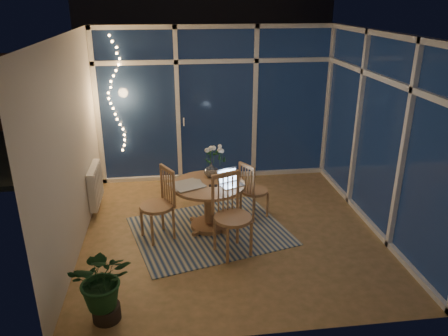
{
  "coord_description": "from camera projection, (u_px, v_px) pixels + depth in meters",
  "views": [
    {
      "loc": [
        -0.8,
        -5.22,
        3.01
      ],
      "look_at": [
        -0.09,
        0.25,
        0.83
      ],
      "focal_mm": 35.0,
      "sensor_mm": 36.0,
      "label": 1
    }
  ],
  "objects": [
    {
      "name": "rug",
      "position": [
        210.0,
        231.0,
        5.99
      ],
      "size": [
        2.33,
        2.05,
        0.01
      ],
      "primitive_type": "cube",
      "rotation": [
        0.0,
        0.0,
        0.26
      ],
      "color": "beige",
      "rests_on": "floor"
    },
    {
      "name": "chair_left",
      "position": [
        156.0,
        205.0,
        5.65
      ],
      "size": [
        0.62,
        0.62,
        0.98
      ],
      "primitive_type": "cube",
      "rotation": [
        0.0,
        0.0,
        -1.09
      ],
      "color": "#AE6F4E",
      "rests_on": "floor"
    },
    {
      "name": "flower_vase",
      "position": [
        211.0,
        169.0,
        6.04
      ],
      "size": [
        0.25,
        0.25,
        0.21
      ],
      "primitive_type": "imported",
      "rotation": [
        0.0,
        0.0,
        0.26
      ],
      "color": "silver",
      "rests_on": "dining_table"
    },
    {
      "name": "wall_back",
      "position": [
        216.0,
        105.0,
        7.38
      ],
      "size": [
        4.0,
        0.04,
        2.6
      ],
      "primitive_type": "cube",
      "color": "beige",
      "rests_on": "floor"
    },
    {
      "name": "potted_plant",
      "position": [
        104.0,
        287.0,
        4.23
      ],
      "size": [
        0.56,
        0.5,
        0.76
      ],
      "primitive_type": "imported",
      "rotation": [
        0.0,
        0.0,
        0.05
      ],
      "color": "#17411F",
      "rests_on": "floor"
    },
    {
      "name": "garden_shrubs",
      "position": [
        170.0,
        131.0,
        8.89
      ],
      "size": [
        0.9,
        0.9,
        0.9
      ],
      "primitive_type": "sphere",
      "color": "black",
      "rests_on": "ground"
    },
    {
      "name": "chair_right",
      "position": [
        254.0,
        190.0,
        6.23
      ],
      "size": [
        0.55,
        0.55,
        0.87
      ],
      "primitive_type": "cube",
      "rotation": [
        0.0,
        0.0,
        2.12
      ],
      "color": "#AE6F4E",
      "rests_on": "floor"
    },
    {
      "name": "radiator",
      "position": [
        95.0,
        185.0,
        6.46
      ],
      "size": [
        0.1,
        0.7,
        0.58
      ],
      "primitive_type": "cube",
      "color": "silver",
      "rests_on": "wall_left"
    },
    {
      "name": "garden_patio",
      "position": [
        223.0,
        130.0,
        10.71
      ],
      "size": [
        12.0,
        6.0,
        0.1
      ],
      "primitive_type": "cube",
      "color": "black",
      "rests_on": "ground"
    },
    {
      "name": "chair_front",
      "position": [
        233.0,
        216.0,
        5.29
      ],
      "size": [
        0.63,
        0.63,
        1.04
      ],
      "primitive_type": "cube",
      "rotation": [
        0.0,
        0.0,
        0.37
      ],
      "color": "#AE6F4E",
      "rests_on": "floor"
    },
    {
      "name": "wall_left",
      "position": [
        71.0,
        147.0,
        5.3
      ],
      "size": [
        0.04,
        4.0,
        2.6
      ],
      "primitive_type": "cube",
      "color": "beige",
      "rests_on": "floor"
    },
    {
      "name": "ceiling",
      "position": [
        235.0,
        34.0,
        5.06
      ],
      "size": [
        4.0,
        4.0,
        0.0
      ],
      "primitive_type": "plane",
      "color": "white",
      "rests_on": "wall_back"
    },
    {
      "name": "newspapers",
      "position": [
        187.0,
        185.0,
        5.77
      ],
      "size": [
        0.47,
        0.4,
        0.02
      ],
      "primitive_type": "cube",
      "rotation": [
        0.0,
        0.0,
        0.3
      ],
      "color": "silver",
      "rests_on": "dining_table"
    },
    {
      "name": "window_wall_right",
      "position": [
        380.0,
        135.0,
        5.77
      ],
      "size": [
        0.1,
        4.0,
        2.6
      ],
      "primitive_type": "cube",
      "color": "white",
      "rests_on": "floor"
    },
    {
      "name": "phone",
      "position": [
        213.0,
        186.0,
        5.77
      ],
      "size": [
        0.12,
        0.07,
        0.01
      ],
      "primitive_type": "cube",
      "rotation": [
        0.0,
        0.0,
        -0.11
      ],
      "color": "black",
      "rests_on": "dining_table"
    },
    {
      "name": "neighbour_roof",
      "position": [
        202.0,
        25.0,
        13.08
      ],
      "size": [
        7.0,
        3.0,
        2.2
      ],
      "primitive_type": "cube",
      "color": "#2E3137",
      "rests_on": "ground"
    },
    {
      "name": "window_wall_back",
      "position": [
        217.0,
        105.0,
        7.34
      ],
      "size": [
        4.0,
        0.1,
        2.6
      ],
      "primitive_type": "cube",
      "color": "white",
      "rests_on": "floor"
    },
    {
      "name": "dining_table",
      "position": [
        209.0,
        206.0,
        5.96
      ],
      "size": [
        1.2,
        1.2,
        0.67
      ],
      "primitive_type": "cylinder",
      "rotation": [
        0.0,
        0.0,
        0.26
      ],
      "color": "#AE6F4E",
      "rests_on": "floor"
    },
    {
      "name": "wall_right",
      "position": [
        383.0,
        135.0,
        5.77
      ],
      "size": [
        0.04,
        4.0,
        2.6
      ],
      "primitive_type": "cube",
      "color": "beige",
      "rests_on": "floor"
    },
    {
      "name": "fairy_lights",
      "position": [
        115.0,
        96.0,
        6.99
      ],
      "size": [
        0.24,
        0.1,
        1.85
      ],
      "primitive_type": null,
      "color": "#F1AC60",
      "rests_on": "window_wall_back"
    },
    {
      "name": "wall_front",
      "position": [
        269.0,
        213.0,
        3.69
      ],
      "size": [
        4.0,
        0.04,
        2.6
      ],
      "primitive_type": "cube",
      "color": "beige",
      "rests_on": "floor"
    },
    {
      "name": "bowl",
      "position": [
        231.0,
        176.0,
        6.05
      ],
      "size": [
        0.19,
        0.19,
        0.04
      ],
      "primitive_type": "imported",
      "rotation": [
        0.0,
        0.0,
        0.26
      ],
      "color": "silver",
      "rests_on": "dining_table"
    },
    {
      "name": "laptop",
      "position": [
        232.0,
        178.0,
        5.75
      ],
      "size": [
        0.38,
        0.36,
        0.22
      ],
      "primitive_type": null,
      "rotation": [
        0.0,
        0.0,
        0.4
      ],
      "color": "#B9B9BD",
      "rests_on": "dining_table"
    },
    {
      "name": "garden_fence",
      "position": [
        201.0,
        88.0,
        10.75
      ],
      "size": [
        11.0,
        0.08,
        1.8
      ],
      "primitive_type": "cube",
      "color": "#3B2715",
      "rests_on": "ground"
    },
    {
      "name": "floor",
      "position": [
        233.0,
        230.0,
        6.01
      ],
      "size": [
        4.0,
        4.0,
        0.0
      ],
      "primitive_type": "plane",
      "color": "olive",
      "rests_on": "ground"
    }
  ]
}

